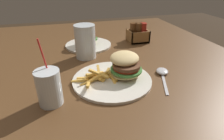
% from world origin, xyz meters
% --- Properties ---
extents(dining_table, '(1.47, 1.38, 0.72)m').
position_xyz_m(dining_table, '(0.00, 0.00, 0.64)').
color(dining_table, brown).
rests_on(dining_table, ground_plane).
extents(meal_plate_near, '(0.30, 0.29, 0.10)m').
position_xyz_m(meal_plate_near, '(0.09, -0.25, 0.75)').
color(meal_plate_near, silver).
rests_on(meal_plate_near, dining_table).
extents(beer_glass, '(0.09, 0.09, 0.15)m').
position_xyz_m(beer_glass, '(0.00, -0.01, 0.79)').
color(beer_glass, silver).
rests_on(beer_glass, dining_table).
extents(juice_glass, '(0.07, 0.07, 0.20)m').
position_xyz_m(juice_glass, '(-0.15, -0.33, 0.77)').
color(juice_glass, silver).
rests_on(juice_glass, dining_table).
extents(spoon, '(0.10, 0.18, 0.02)m').
position_xyz_m(spoon, '(0.27, -0.25, 0.73)').
color(spoon, silver).
rests_on(spoon, dining_table).
extents(meal_plate_far, '(0.25, 0.25, 0.10)m').
position_xyz_m(meal_plate_far, '(0.03, 0.15, 0.75)').
color(meal_plate_far, silver).
rests_on(meal_plate_far, dining_table).
extents(condiment_caddy, '(0.11, 0.10, 0.11)m').
position_xyz_m(condiment_caddy, '(0.32, 0.14, 0.76)').
color(condiment_caddy, brown).
rests_on(condiment_caddy, dining_table).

